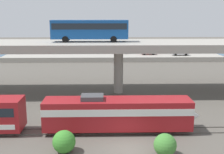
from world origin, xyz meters
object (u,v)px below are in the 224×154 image
at_px(parked_car_3, 121,51).
at_px(parked_car_0, 180,53).
at_px(parked_car_1, 149,52).
at_px(train_locomotive, 125,112).
at_px(parked_car_2, 157,51).
at_px(parked_car_4, 177,51).
at_px(transit_bus_on_overpass, 90,29).

bearing_deg(parked_car_3, parked_car_0, 165.74).
distance_m(parked_car_0, parked_car_1, 8.72).
relative_size(train_locomotive, parked_car_0, 3.73).
height_order(parked_car_2, parked_car_4, same).
xyz_separation_m(train_locomotive, parked_car_4, (18.59, 52.31, -0.11)).
distance_m(parked_car_1, parked_car_2, 3.68).
bearing_deg(parked_car_3, parked_car_1, 163.47).
bearing_deg(train_locomotive, parked_car_0, 69.01).
relative_size(transit_bus_on_overpass, parked_car_3, 2.79).
bearing_deg(transit_bus_on_overpass, parked_car_3, 79.04).
height_order(parked_car_2, parked_car_3, same).
relative_size(parked_car_2, parked_car_3, 1.08).
height_order(parked_car_0, parked_car_4, same).
height_order(parked_car_0, parked_car_2, same).
distance_m(train_locomotive, parked_car_4, 55.52).
bearing_deg(train_locomotive, parked_car_1, 78.65).
height_order(parked_car_1, parked_car_4, same).
bearing_deg(parked_car_0, train_locomotive, 69.01).
xyz_separation_m(transit_bus_on_overpass, parked_car_2, (17.40, 36.79, -8.29)).
xyz_separation_m(parked_car_1, parked_car_3, (-7.54, 2.24, 0.00)).
height_order(transit_bus_on_overpass, parked_car_2, transit_bus_on_overpass).
height_order(parked_car_1, parked_car_3, same).
distance_m(parked_car_0, parked_car_2, 7.16).
xyz_separation_m(parked_car_1, parked_car_2, (2.77, 2.41, 0.00)).
xyz_separation_m(transit_bus_on_overpass, parked_car_4, (23.08, 36.21, -8.29)).
height_order(parked_car_3, parked_car_4, same).
relative_size(train_locomotive, parked_car_4, 4.00).
bearing_deg(parked_car_2, parked_car_4, 174.12).
height_order(train_locomotive, transit_bus_on_overpass, transit_bus_on_overpass).
height_order(transit_bus_on_overpass, parked_car_1, transit_bus_on_overpass).
distance_m(train_locomotive, transit_bus_on_overpass, 18.61).
xyz_separation_m(parked_car_2, parked_car_4, (5.68, -0.58, -0.00)).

